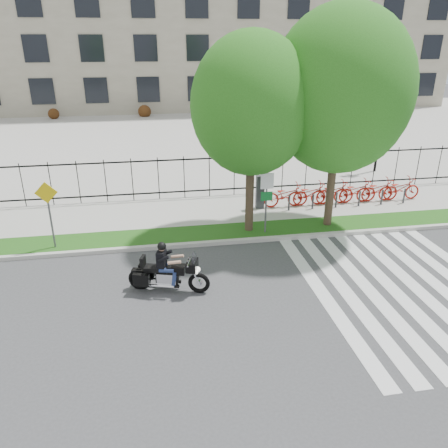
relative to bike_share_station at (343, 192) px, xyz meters
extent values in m
plane|color=#3D3D3F|center=(-5.87, -7.20, -0.69)|extent=(120.00, 120.00, 0.00)
cube|color=#B3B1A8|center=(-5.87, -3.10, -0.61)|extent=(60.00, 0.20, 0.15)
cube|color=#1B5615|center=(-5.87, -2.25, -0.61)|extent=(60.00, 1.50, 0.15)
cube|color=#AEACA3|center=(-5.87, 0.25, -0.61)|extent=(60.00, 3.50, 0.15)
cube|color=#AEACA3|center=(-5.87, 17.80, -0.64)|extent=(80.00, 34.00, 0.10)
cube|color=gray|center=(-5.87, 37.80, 9.31)|extent=(60.00, 20.00, 20.00)
cylinder|color=black|center=(4.13, 4.80, 1.31)|extent=(0.14, 0.14, 4.00)
cylinder|color=black|center=(4.13, 4.80, 3.21)|extent=(0.06, 0.70, 0.70)
sphere|color=white|center=(3.78, 4.80, 3.31)|extent=(0.36, 0.36, 0.36)
sphere|color=white|center=(4.48, 4.80, 3.31)|extent=(0.36, 0.36, 0.36)
cylinder|color=#382B1E|center=(-4.89, -2.25, 1.22)|extent=(0.32, 0.32, 3.52)
ellipsoid|color=#1E5A14|center=(-4.89, -2.25, 4.30)|extent=(4.41, 4.41, 5.07)
cylinder|color=#382B1E|center=(-1.60, -2.25, 1.31)|extent=(0.32, 0.32, 3.68)
ellipsoid|color=#1E5A14|center=(-1.60, -2.25, 4.72)|extent=(5.25, 5.25, 6.03)
cube|color=#2D2D33|center=(-3.89, 0.00, 0.21)|extent=(0.35, 0.25, 1.50)
imported|color=#AB180D|center=(-2.69, 0.00, 0.00)|extent=(2.03, 0.71, 1.07)
cylinder|color=#2D2D33|center=(-2.69, -0.50, -0.19)|extent=(0.08, 0.08, 0.70)
imported|color=#AB180D|center=(-1.59, 0.00, 0.00)|extent=(2.03, 0.71, 1.07)
cylinder|color=#2D2D33|center=(-1.59, -0.50, -0.19)|extent=(0.08, 0.08, 0.70)
imported|color=#AB180D|center=(-0.49, 0.00, 0.00)|extent=(2.03, 0.71, 1.07)
cylinder|color=#2D2D33|center=(-0.49, -0.50, -0.19)|extent=(0.08, 0.08, 0.70)
imported|color=#AB180D|center=(0.61, 0.00, 0.00)|extent=(2.03, 0.71, 1.07)
cylinder|color=#2D2D33|center=(0.61, -0.50, -0.19)|extent=(0.08, 0.08, 0.70)
imported|color=#AB180D|center=(1.71, 0.00, 0.00)|extent=(2.03, 0.71, 1.07)
cylinder|color=#2D2D33|center=(1.71, -0.50, -0.19)|extent=(0.08, 0.08, 0.70)
imported|color=#AB180D|center=(2.81, 0.00, 0.00)|extent=(2.03, 0.71, 1.07)
cylinder|color=#2D2D33|center=(2.81, -0.50, -0.19)|extent=(0.08, 0.08, 0.70)
cylinder|color=#59595B|center=(-4.32, -2.60, 0.71)|extent=(0.07, 0.07, 2.50)
cube|color=white|center=(-4.32, -2.64, 1.56)|extent=(0.50, 0.03, 0.60)
cube|color=#0C6626|center=(-4.32, -2.64, 0.96)|extent=(0.45, 0.03, 0.35)
cylinder|color=#59595B|center=(-12.21, -2.60, 0.66)|extent=(0.07, 0.07, 2.40)
cube|color=yellow|center=(-12.21, -2.64, 1.56)|extent=(0.78, 0.03, 0.78)
torus|color=black|center=(-7.37, -6.34, -0.35)|extent=(0.68, 0.32, 0.67)
torus|color=black|center=(-9.14, -5.80, -0.35)|extent=(0.72, 0.35, 0.71)
cube|color=black|center=(-7.55, -6.28, 0.24)|extent=(0.44, 0.60, 0.29)
cube|color=#26262B|center=(-7.49, -6.30, 0.47)|extent=(0.28, 0.51, 0.30)
cube|color=silver|center=(-8.30, -6.06, -0.25)|extent=(0.66, 0.49, 0.39)
cube|color=black|center=(-8.02, -6.14, 0.08)|extent=(0.61, 0.47, 0.25)
cube|color=black|center=(-8.63, -5.96, 0.06)|extent=(0.76, 0.53, 0.14)
cube|color=black|center=(-9.00, -5.84, 0.27)|extent=(0.19, 0.35, 0.33)
cube|color=black|center=(-9.08, -6.12, -0.20)|extent=(0.51, 0.29, 0.39)
cube|color=black|center=(-8.92, -5.56, -0.20)|extent=(0.51, 0.29, 0.39)
cube|color=black|center=(-8.44, -6.01, 0.41)|extent=(0.34, 0.44, 0.51)
sphere|color=tan|center=(-8.41, -6.02, 0.78)|extent=(0.22, 0.22, 0.22)
sphere|color=black|center=(-8.41, -6.02, 0.82)|extent=(0.26, 0.26, 0.26)
camera|label=1|loc=(-8.55, -17.76, 6.48)|focal=35.00mm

